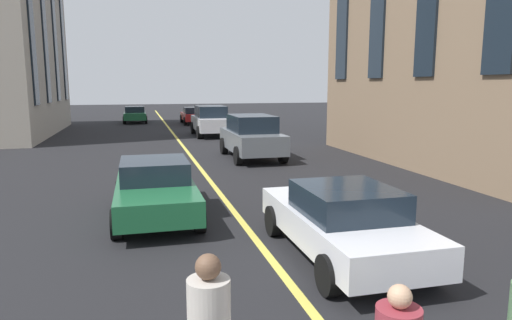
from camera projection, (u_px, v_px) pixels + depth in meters
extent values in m
cube|color=#D8C64C|center=(193.00, 159.00, 19.69)|extent=(80.00, 0.16, 0.01)
cube|color=#1E6038|center=(135.00, 116.00, 39.11)|extent=(4.40, 1.80, 0.55)
cube|color=#19232D|center=(135.00, 109.00, 39.23)|extent=(1.85, 1.58, 0.50)
cylinder|color=black|center=(146.00, 120.00, 37.98)|extent=(0.64, 0.22, 0.64)
cylinder|color=black|center=(124.00, 120.00, 37.55)|extent=(0.64, 0.22, 0.64)
cylinder|color=black|center=(145.00, 117.00, 40.75)|extent=(0.64, 0.22, 0.64)
cylinder|color=black|center=(125.00, 118.00, 40.32)|extent=(0.64, 0.22, 0.64)
cube|color=#1E6038|center=(156.00, 193.00, 11.03)|extent=(4.40, 1.80, 0.55)
cube|color=#19232D|center=(154.00, 170.00, 11.15)|extent=(1.85, 1.58, 0.50)
cylinder|color=black|center=(200.00, 218.00, 9.90)|extent=(0.64, 0.22, 0.64)
cylinder|color=black|center=(116.00, 224.00, 9.47)|extent=(0.64, 0.22, 0.64)
cylinder|color=black|center=(186.00, 189.00, 12.67)|extent=(0.64, 0.22, 0.64)
cylinder|color=black|center=(121.00, 193.00, 12.25)|extent=(0.64, 0.22, 0.64)
cube|color=silver|center=(341.00, 225.00, 8.49)|extent=(4.40, 1.80, 0.55)
cube|color=#19232D|center=(347.00, 200.00, 8.19)|extent=(1.85, 1.58, 0.50)
cylinder|color=black|center=(274.00, 221.00, 9.70)|extent=(0.64, 0.22, 0.64)
cylinder|color=black|center=(348.00, 215.00, 10.13)|extent=(0.64, 0.22, 0.64)
cylinder|color=black|center=(329.00, 275.00, 6.93)|extent=(0.64, 0.22, 0.64)
cylinder|color=black|center=(429.00, 264.00, 7.36)|extent=(0.64, 0.22, 0.64)
cube|color=#B21E1E|center=(194.00, 116.00, 38.04)|extent=(4.40, 1.80, 0.55)
cube|color=#19232D|center=(194.00, 110.00, 37.74)|extent=(1.85, 1.58, 0.50)
cylinder|color=black|center=(182.00, 119.00, 39.26)|extent=(0.64, 0.22, 0.64)
cylinder|color=black|center=(202.00, 118.00, 39.68)|extent=(0.64, 0.22, 0.64)
cylinder|color=black|center=(185.00, 121.00, 36.48)|extent=(0.64, 0.22, 0.64)
cylinder|color=black|center=(207.00, 121.00, 36.91)|extent=(0.64, 0.22, 0.64)
cube|color=silver|center=(211.00, 123.00, 28.88)|extent=(4.70, 1.95, 0.80)
cube|color=#19232D|center=(211.00, 111.00, 28.76)|extent=(2.59, 1.72, 0.70)
cylinder|color=black|center=(193.00, 128.00, 30.19)|extent=(0.76, 0.27, 0.76)
cylinder|color=black|center=(221.00, 127.00, 30.66)|extent=(0.76, 0.27, 0.76)
cylinder|color=black|center=(199.00, 132.00, 27.23)|extent=(0.76, 0.27, 0.76)
cylinder|color=black|center=(230.00, 132.00, 27.69)|extent=(0.76, 0.27, 0.76)
cube|color=slate|center=(252.00, 141.00, 19.90)|extent=(4.70, 1.95, 0.80)
cube|color=#19232D|center=(252.00, 123.00, 19.78)|extent=(2.59, 1.72, 0.70)
cylinder|color=black|center=(224.00, 146.00, 21.21)|extent=(0.76, 0.27, 0.76)
cylinder|color=black|center=(263.00, 145.00, 21.68)|extent=(0.76, 0.27, 0.76)
cylinder|color=black|center=(238.00, 156.00, 18.25)|extent=(0.76, 0.27, 0.76)
cylinder|color=black|center=(283.00, 154.00, 18.71)|extent=(0.76, 0.27, 0.76)
cylinder|color=beige|center=(209.00, 317.00, 3.98)|extent=(0.38, 0.38, 0.70)
sphere|color=brown|center=(208.00, 267.00, 3.90)|extent=(0.23, 0.23, 0.23)
sphere|color=tan|center=(400.00, 296.00, 3.74)|extent=(0.20, 0.20, 0.20)
cube|color=#19232D|center=(43.00, 7.00, 27.33)|extent=(1.10, 0.10, 11.36)
cube|color=#19232D|center=(54.00, 16.00, 30.89)|extent=(1.10, 0.10, 11.36)
cube|color=#19232D|center=(62.00, 23.00, 34.45)|extent=(1.10, 0.10, 11.36)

